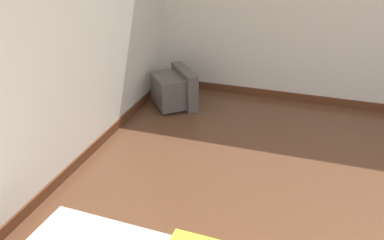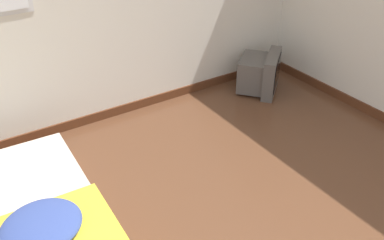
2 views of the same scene
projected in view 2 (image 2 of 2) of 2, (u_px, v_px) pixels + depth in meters
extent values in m
cube|color=#562D19|center=(58.00, 129.00, 3.90)|extent=(7.76, 0.02, 0.09)
ellipsoid|color=#384C93|center=(41.00, 226.00, 2.50)|extent=(0.59, 0.56, 0.11)
cube|color=#56514C|center=(253.00, 73.00, 4.57)|extent=(0.51, 0.49, 0.33)
cube|color=#56514C|center=(271.00, 73.00, 4.52)|extent=(0.49, 0.44, 0.42)
cube|color=black|center=(277.00, 73.00, 4.50)|extent=(0.34, 0.29, 0.30)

